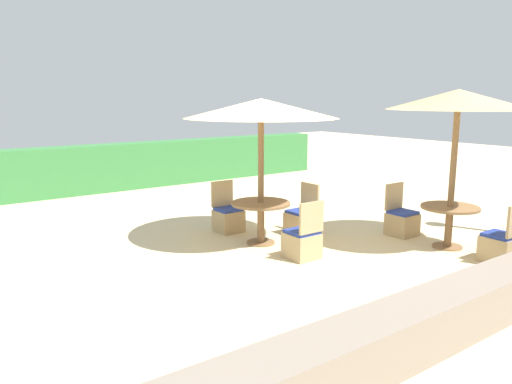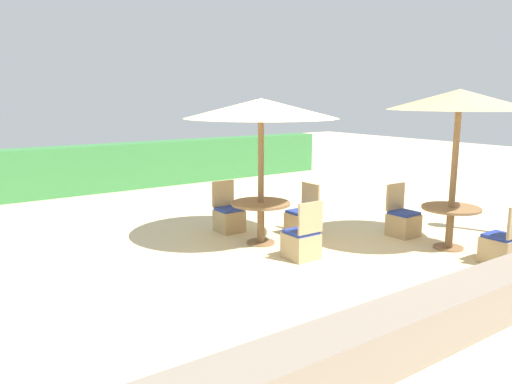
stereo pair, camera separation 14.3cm
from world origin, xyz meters
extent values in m
plane|color=beige|center=(0.00, 0.00, 0.00)|extent=(40.00, 40.00, 0.00)
cube|color=#387A3D|center=(0.00, 6.88, 0.62)|extent=(13.00, 0.70, 1.23)
cube|color=gray|center=(0.00, -3.30, 0.26)|extent=(10.00, 0.56, 0.52)
cylinder|color=olive|center=(0.07, 0.56, 1.18)|extent=(0.10, 0.10, 2.37)
cone|color=tan|center=(0.07, 0.56, 2.29)|extent=(2.55, 2.55, 0.32)
cylinder|color=olive|center=(0.07, 0.56, 0.01)|extent=(0.48, 0.48, 0.03)
cylinder|color=olive|center=(0.07, 0.56, 0.34)|extent=(0.12, 0.12, 0.68)
cylinder|color=olive|center=(0.07, 0.56, 0.70)|extent=(1.00, 1.00, 0.04)
cube|color=tan|center=(0.05, 1.53, 0.20)|extent=(0.46, 0.46, 0.40)
cube|color=#233893|center=(0.05, 1.53, 0.43)|extent=(0.42, 0.42, 0.05)
cube|color=tan|center=(0.05, 1.74, 0.69)|extent=(0.46, 0.04, 0.48)
cube|color=tan|center=(1.00, 0.58, 0.20)|extent=(0.46, 0.46, 0.40)
cube|color=#233893|center=(1.00, 0.58, 0.43)|extent=(0.42, 0.42, 0.05)
cube|color=tan|center=(1.21, 0.58, 0.69)|extent=(0.04, 0.46, 0.48)
cube|color=tan|center=(0.12, -0.45, 0.20)|extent=(0.46, 0.46, 0.40)
cube|color=#233893|center=(0.12, -0.45, 0.43)|extent=(0.42, 0.42, 0.05)
cube|color=tan|center=(0.12, -0.66, 0.69)|extent=(0.46, 0.04, 0.48)
cylinder|color=olive|center=(2.46, -1.46, 1.26)|extent=(0.10, 0.10, 2.52)
cone|color=tan|center=(2.46, -1.46, 2.44)|extent=(2.25, 2.25, 0.32)
cylinder|color=olive|center=(2.46, -1.46, 0.01)|extent=(0.48, 0.48, 0.03)
cylinder|color=olive|center=(2.46, -1.46, 0.33)|extent=(0.12, 0.12, 0.66)
cylinder|color=olive|center=(2.46, -1.46, 0.68)|extent=(0.94, 0.94, 0.04)
cube|color=tan|center=(2.41, -2.36, 0.20)|extent=(0.46, 0.46, 0.40)
cube|color=#233893|center=(2.41, -2.36, 0.43)|extent=(0.42, 0.42, 0.05)
cube|color=tan|center=(2.45, -0.54, 0.20)|extent=(0.46, 0.46, 0.40)
cube|color=#233893|center=(2.45, -0.54, 0.43)|extent=(0.42, 0.42, 0.05)
cube|color=tan|center=(2.45, -0.33, 0.69)|extent=(0.46, 0.04, 0.48)
camera|label=1|loc=(-4.86, -6.04, 2.49)|focal=35.00mm
camera|label=2|loc=(-4.74, -6.13, 2.49)|focal=35.00mm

